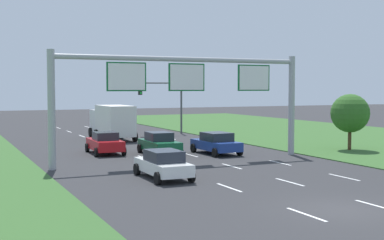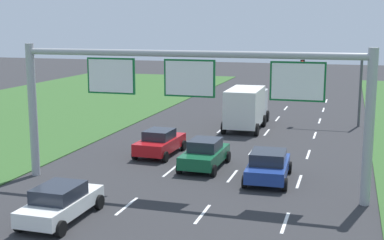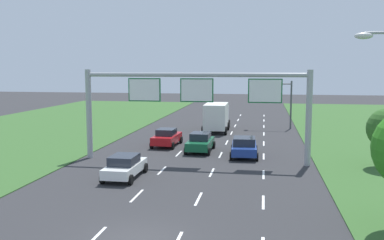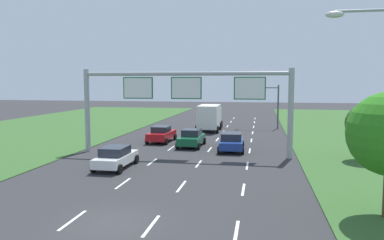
# 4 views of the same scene
# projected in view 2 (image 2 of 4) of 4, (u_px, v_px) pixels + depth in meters

# --- Properties ---
(lane_dashes_inner_left) EXTENTS (0.14, 68.40, 0.01)m
(lane_dashes_inner_left) POSITION_uv_depth(u_px,v_px,m) (151.00, 187.00, 26.58)
(lane_dashes_inner_left) COLOR white
(lane_dashes_inner_left) RESTS_ON ground_plane
(lane_dashes_inner_right) EXTENTS (0.14, 68.40, 0.01)m
(lane_dashes_inner_right) POSITION_uv_depth(u_px,v_px,m) (219.00, 193.00, 25.60)
(lane_dashes_inner_right) COLOR white
(lane_dashes_inner_right) RESTS_ON ground_plane
(lane_dashes_slip) EXTENTS (0.14, 68.40, 0.01)m
(lane_dashes_slip) POSITION_uv_depth(u_px,v_px,m) (293.00, 200.00, 24.62)
(lane_dashes_slip) COLOR white
(lane_dashes_slip) RESTS_ON ground_plane
(car_near_red) EXTENTS (2.31, 4.32, 1.59)m
(car_near_red) POSITION_uv_depth(u_px,v_px,m) (160.00, 142.00, 32.87)
(car_near_red) COLOR red
(car_near_red) RESTS_ON ground_plane
(car_lead_silver) EXTENTS (2.06, 4.33, 1.51)m
(car_lead_silver) POSITION_uv_depth(u_px,v_px,m) (61.00, 202.00, 21.96)
(car_lead_silver) COLOR white
(car_lead_silver) RESTS_ON ground_plane
(car_mid_lane) EXTENTS (2.21, 4.29, 1.60)m
(car_mid_lane) POSITION_uv_depth(u_px,v_px,m) (205.00, 154.00, 29.98)
(car_mid_lane) COLOR #145633
(car_mid_lane) RESTS_ON ground_plane
(car_far_ahead) EXTENTS (2.36, 4.40, 1.57)m
(car_far_ahead) POSITION_uv_depth(u_px,v_px,m) (268.00, 165.00, 27.51)
(car_far_ahead) COLOR navy
(car_far_ahead) RESTS_ON ground_plane
(box_truck) EXTENTS (2.76, 7.22, 3.17)m
(box_truck) POSITION_uv_depth(u_px,v_px,m) (247.00, 106.00, 41.20)
(box_truck) COLOR silver
(box_truck) RESTS_ON ground_plane
(sign_gantry) EXTENTS (17.24, 0.44, 7.00)m
(sign_gantry) POSITION_uv_depth(u_px,v_px,m) (188.00, 89.00, 25.38)
(sign_gantry) COLOR #9EA0A5
(sign_gantry) RESTS_ON ground_plane
(traffic_light_mast) EXTENTS (4.76, 0.49, 5.60)m
(traffic_light_mast) POSITION_uv_depth(u_px,v_px,m) (335.00, 77.00, 41.94)
(traffic_light_mast) COLOR #47494F
(traffic_light_mast) RESTS_ON ground_plane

